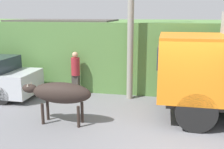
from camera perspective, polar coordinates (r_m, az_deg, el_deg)
ground_plane at (r=7.34m, az=14.08°, el=-13.15°), size 60.00×60.00×0.00m
hillside_embankment at (r=13.02m, az=13.33°, el=4.98°), size 32.00×5.82×2.86m
building_backdrop at (r=12.57m, az=-10.18°, el=5.07°), size 4.63×2.70×2.93m
brown_cow at (r=7.79m, az=-11.22°, el=-4.02°), size 2.13×0.62×1.26m
pedestrian_on_hill at (r=10.50m, az=-7.92°, el=0.69°), size 0.41×0.41×1.74m
utility_pole at (r=9.69m, az=4.14°, el=15.09°), size 0.90×0.23×6.84m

